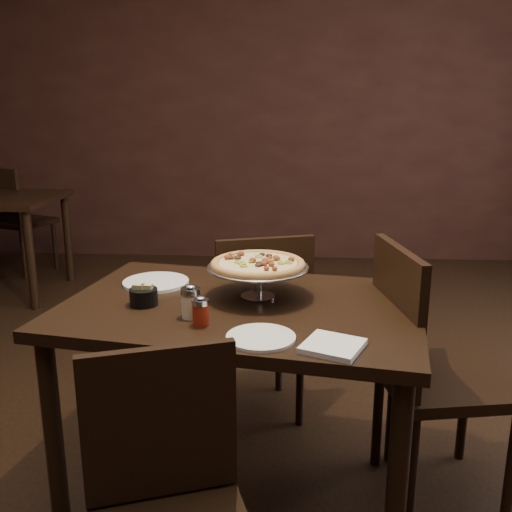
{
  "coord_description": "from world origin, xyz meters",
  "views": [
    {
      "loc": [
        0.24,
        -1.99,
        1.47
      ],
      "look_at": [
        0.12,
        -0.03,
        0.95
      ],
      "focal_mm": 40.0,
      "sensor_mm": 36.0,
      "label": 1
    }
  ],
  "objects": [
    {
      "name": "room",
      "position": [
        0.06,
        0.03,
        1.4
      ],
      "size": [
        6.04,
        7.04,
        2.84
      ],
      "color": "black",
      "rests_on": "ground"
    },
    {
      "name": "dining_table",
      "position": [
        0.07,
        -0.08,
        0.68
      ],
      "size": [
        1.38,
        1.04,
        0.78
      ],
      "rotation": [
        0.0,
        0.0,
        -0.17
      ],
      "color": "black",
      "rests_on": "ground"
    },
    {
      "name": "pizza_stand",
      "position": [
        0.13,
        -0.01,
        0.91
      ],
      "size": [
        0.37,
        0.37,
        0.15
      ],
      "color": "#ADADB3",
      "rests_on": "dining_table"
    },
    {
      "name": "parmesan_shaker",
      "position": [
        -0.08,
        -0.23,
        0.84
      ],
      "size": [
        0.07,
        0.07,
        0.12
      ],
      "color": "beige",
      "rests_on": "dining_table"
    },
    {
      "name": "pepper_flake_shaker",
      "position": [
        -0.04,
        -0.3,
        0.83
      ],
      "size": [
        0.06,
        0.06,
        0.1
      ],
      "color": "maroon",
      "rests_on": "dining_table"
    },
    {
      "name": "packet_caddy",
      "position": [
        -0.27,
        -0.12,
        0.82
      ],
      "size": [
        0.1,
        0.1,
        0.08
      ],
      "rotation": [
        0.0,
        0.0,
        -0.13
      ],
      "color": "black",
      "rests_on": "dining_table"
    },
    {
      "name": "napkin_stack",
      "position": [
        0.37,
        -0.46,
        0.79
      ],
      "size": [
        0.21,
        0.21,
        0.02
      ],
      "primitive_type": "cube",
      "rotation": [
        0.0,
        0.0,
        -0.42
      ],
      "color": "white",
      "rests_on": "dining_table"
    },
    {
      "name": "plate_left",
      "position": [
        -0.28,
        0.12,
        0.79
      ],
      "size": [
        0.26,
        0.26,
        0.01
      ],
      "primitive_type": "cylinder",
      "color": "white",
      "rests_on": "dining_table"
    },
    {
      "name": "plate_near",
      "position": [
        0.16,
        -0.4,
        0.79
      ],
      "size": [
        0.21,
        0.21,
        0.01
      ],
      "primitive_type": "cylinder",
      "color": "white",
      "rests_on": "dining_table"
    },
    {
      "name": "serving_spatula",
      "position": [
        0.14,
        -0.12,
        0.91
      ],
      "size": [
        0.16,
        0.16,
        0.02
      ],
      "rotation": [
        0.0,
        0.0,
        -0.64
      ],
      "color": "#ADADB3",
      "rests_on": "pizza_stand"
    },
    {
      "name": "chair_far",
      "position": [
        0.1,
        0.47,
        0.5
      ],
      "size": [
        0.54,
        0.54,
        0.92
      ],
      "rotation": [
        0.0,
        0.0,
        3.45
      ],
      "color": "black",
      "rests_on": "ground"
    },
    {
      "name": "chair_near",
      "position": [
        -0.06,
        -0.78,
        0.48
      ],
      "size": [
        0.52,
        0.52,
        0.87
      ],
      "rotation": [
        0.0,
        0.0,
        0.33
      ],
      "color": "black",
      "rests_on": "ground"
    },
    {
      "name": "chair_side",
      "position": [
        0.75,
        -0.03,
        0.54
      ],
      "size": [
        0.53,
        0.53,
        0.99
      ],
      "rotation": [
        0.0,
        0.0,
        1.74
      ],
      "color": "black",
      "rests_on": "ground"
    },
    {
      "name": "bg_chair_far",
      "position": [
        -2.18,
        2.8,
        0.52
      ],
      "size": [
        0.58,
        0.58,
        0.95
      ],
      "rotation": [
        0.0,
        0.0,
        2.74
      ],
      "color": "black",
      "rests_on": "ground"
    }
  ]
}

